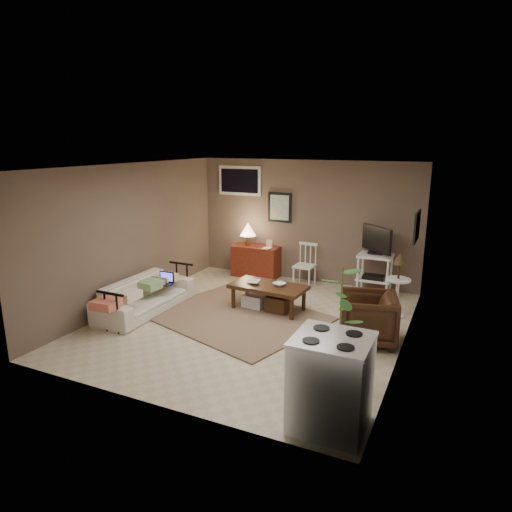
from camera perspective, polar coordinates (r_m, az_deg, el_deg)
The scene contains 20 objects.
floor at distance 7.20m, azimuth -0.58°, elevation -8.29°, with size 5.00×5.00×0.00m, color #C1B293.
art_back at distance 9.23m, azimuth 2.99°, elevation 6.08°, with size 0.50×0.03×0.60m, color black.
art_right at distance 7.18m, azimuth 19.47°, elevation 3.49°, with size 0.03×0.60×0.45m, color black.
window at distance 9.54m, azimuth -2.05°, elevation 9.39°, with size 0.96×0.03×0.60m, color silver.
rug at distance 7.40m, azimuth -2.47°, elevation -7.54°, with size 2.57×2.06×0.02m, color #82644C.
coffee_table at distance 7.60m, azimuth 1.49°, elevation -4.95°, with size 1.28×0.73×0.47m.
sofa at distance 7.75m, azimuth -13.71°, elevation -4.18°, with size 1.86×0.54×0.73m, color beige.
sofa_pillows at distance 7.54m, azimuth -14.49°, elevation -4.09°, with size 0.36×1.77×0.13m, color beige, non-canonical shape.
sofa_end_rails at distance 7.70m, azimuth -13.06°, elevation -4.66°, with size 0.50×1.86×0.63m, color black, non-canonical shape.
laptop at distance 7.85m, azimuth -11.28°, elevation -2.98°, with size 0.29×0.21×0.19m.
red_console at distance 9.45m, azimuth -0.10°, elevation -0.28°, with size 0.97×0.43×1.12m.
spindle_chair at distance 8.91m, azimuth 6.12°, elevation -1.26°, with size 0.39×0.39×0.83m.
tv_stand at distance 8.51m, azimuth 14.68°, elevation -0.39°, with size 0.61×0.55×1.28m.
side_table at distance 7.57m, azimuth 17.37°, elevation -2.61°, with size 0.39×0.39×1.05m.
armchair at distance 6.60m, azimuth 13.84°, elevation -7.25°, with size 0.75×0.70×0.77m, color black.
potted_plant at distance 5.43m, azimuth 10.50°, elevation -7.69°, with size 0.35×0.35×1.42m.
stove at distance 4.65m, azimuth 9.34°, elevation -15.34°, with size 0.74×0.68×0.96m.
bowl at distance 7.48m, azimuth 2.93°, elevation -2.99°, with size 0.20×0.05×0.20m, color #3C1F10.
book_table at distance 7.69m, azimuth -0.90°, elevation -2.32°, with size 0.18×0.02×0.25m, color #3C1F10.
book_console at distance 9.17m, azimuth 0.97°, elevation 1.57°, with size 0.15×0.02×0.20m, color #3C1F10.
Camera 1 is at (2.88, -5.99, 2.76)m, focal length 32.00 mm.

